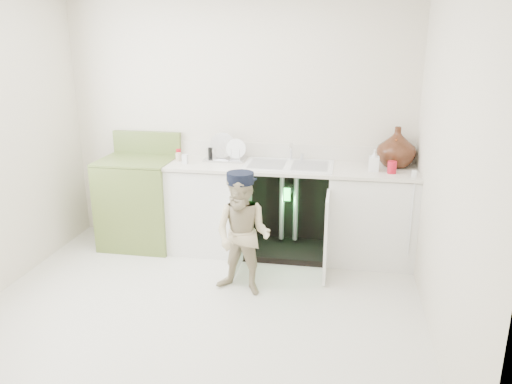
# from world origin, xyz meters

# --- Properties ---
(ground) EXTENTS (3.50, 3.50, 0.00)m
(ground) POSITION_xyz_m (0.00, 0.00, 0.00)
(ground) COLOR beige
(ground) RESTS_ON ground
(room_shell) EXTENTS (6.00, 5.50, 1.26)m
(room_shell) POSITION_xyz_m (0.00, 0.00, 1.25)
(room_shell) COLOR beige
(room_shell) RESTS_ON ground
(counter_run) EXTENTS (2.44, 1.02, 1.28)m
(counter_run) POSITION_xyz_m (0.60, 1.21, 0.49)
(counter_run) COLOR silver
(counter_run) RESTS_ON ground
(avocado_stove) EXTENTS (0.73, 0.65, 1.13)m
(avocado_stove) POSITION_xyz_m (-0.97, 1.18, 0.47)
(avocado_stove) COLOR olive
(avocado_stove) RESTS_ON ground
(repair_worker) EXTENTS (0.62, 0.78, 1.04)m
(repair_worker) POSITION_xyz_m (0.28, 0.33, 0.52)
(repair_worker) COLOR tan
(repair_worker) RESTS_ON ground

